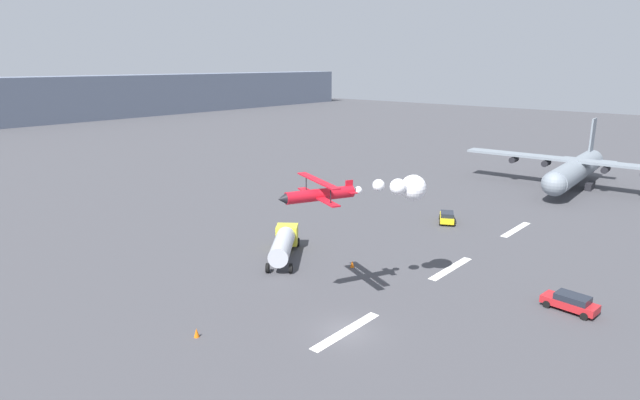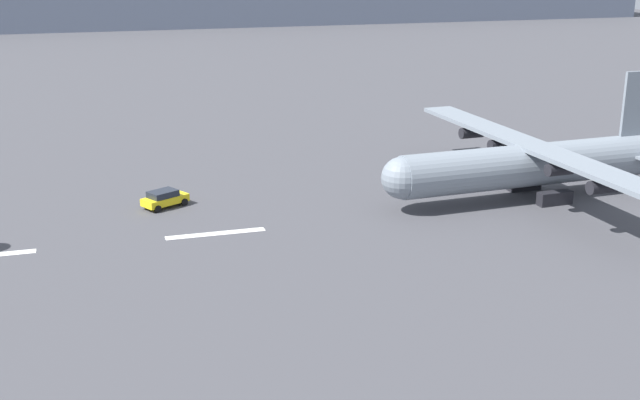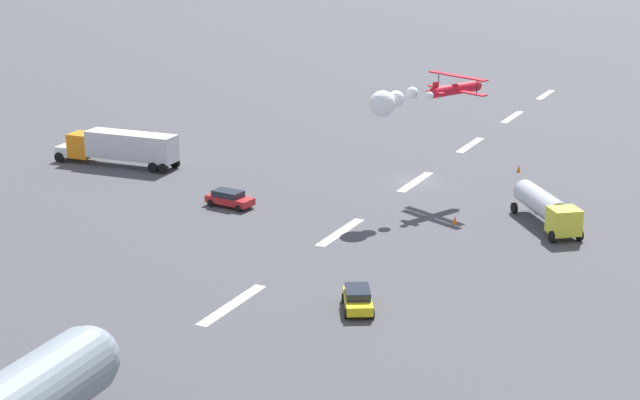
{
  "view_description": "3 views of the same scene",
  "coord_description": "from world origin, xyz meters",
  "px_view_note": "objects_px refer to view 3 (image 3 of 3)",
  "views": [
    {
      "loc": [
        -30.35,
        -23.63,
        20.9
      ],
      "look_at": [
        1.99,
        4.53,
        9.73
      ],
      "focal_mm": 29.69,
      "sensor_mm": 36.0,
      "label": 1
    },
    {
      "loc": [
        26.06,
        -61.38,
        22.09
      ],
      "look_at": [
        44.07,
        0.0,
        2.06
      ],
      "focal_mm": 45.8,
      "sensor_mm": 36.0,
      "label": 2
    },
    {
      "loc": [
        88.89,
        33.64,
        26.74
      ],
      "look_at": [
        16.37,
        -2.62,
        2.17
      ],
      "focal_mm": 54.55,
      "sensor_mm": 36.0,
      "label": 3
    }
  ],
  "objects_px": {
    "traffic_cone_near": "(519,168)",
    "stunt_biplane_red": "(411,97)",
    "traffic_cone_far": "(455,220)",
    "airport_staff_sedan": "(358,299)",
    "semi_truck_orange": "(120,146)",
    "fuel_tanker_truck": "(546,207)",
    "followme_car_yellow": "(229,198)"
  },
  "relations": [
    {
      "from": "stunt_biplane_red",
      "to": "traffic_cone_near",
      "type": "xyz_separation_m",
      "value": [
        -15.66,
        6.22,
        -9.72
      ]
    },
    {
      "from": "traffic_cone_near",
      "to": "traffic_cone_far",
      "type": "height_order",
      "value": "same"
    },
    {
      "from": "stunt_biplane_red",
      "to": "semi_truck_orange",
      "type": "height_order",
      "value": "stunt_biplane_red"
    },
    {
      "from": "traffic_cone_near",
      "to": "stunt_biplane_red",
      "type": "bearing_deg",
      "value": -21.67
    },
    {
      "from": "semi_truck_orange",
      "to": "traffic_cone_near",
      "type": "xyz_separation_m",
      "value": [
        -16.54,
        38.97,
        -1.75
      ]
    },
    {
      "from": "followme_car_yellow",
      "to": "airport_staff_sedan",
      "type": "relative_size",
      "value": 1.07
    },
    {
      "from": "airport_staff_sedan",
      "to": "traffic_cone_far",
      "type": "xyz_separation_m",
      "value": [
        -21.02,
        -0.18,
        -0.44
      ]
    },
    {
      "from": "stunt_biplane_red",
      "to": "airport_staff_sedan",
      "type": "xyz_separation_m",
      "value": [
        24.99,
        6.14,
        -9.28
      ]
    },
    {
      "from": "fuel_tanker_truck",
      "to": "traffic_cone_near",
      "type": "bearing_deg",
      "value": -157.3
    },
    {
      "from": "stunt_biplane_red",
      "to": "traffic_cone_near",
      "type": "relative_size",
      "value": 17.53
    },
    {
      "from": "fuel_tanker_truck",
      "to": "followme_car_yellow",
      "type": "relative_size",
      "value": 1.91
    },
    {
      "from": "airport_staff_sedan",
      "to": "traffic_cone_far",
      "type": "relative_size",
      "value": 5.84
    },
    {
      "from": "fuel_tanker_truck",
      "to": "airport_staff_sedan",
      "type": "xyz_separation_m",
      "value": [
        23.91,
        -7.08,
        -0.94
      ]
    },
    {
      "from": "stunt_biplane_red",
      "to": "airport_staff_sedan",
      "type": "bearing_deg",
      "value": 13.8
    },
    {
      "from": "traffic_cone_near",
      "to": "traffic_cone_far",
      "type": "bearing_deg",
      "value": -0.78
    },
    {
      "from": "semi_truck_orange",
      "to": "fuel_tanker_truck",
      "type": "xyz_separation_m",
      "value": [
        0.19,
        45.97,
        -0.37
      ]
    },
    {
      "from": "traffic_cone_near",
      "to": "semi_truck_orange",
      "type": "bearing_deg",
      "value": -67.0
    },
    {
      "from": "semi_truck_orange",
      "to": "airport_staff_sedan",
      "type": "relative_size",
      "value": 3.27
    },
    {
      "from": "semi_truck_orange",
      "to": "stunt_biplane_red",
      "type": "bearing_deg",
      "value": 91.55
    },
    {
      "from": "fuel_tanker_truck",
      "to": "traffic_cone_far",
      "type": "relative_size",
      "value": 11.93
    },
    {
      "from": "traffic_cone_far",
      "to": "followme_car_yellow",
      "type": "bearing_deg",
      "value": -77.74
    },
    {
      "from": "airport_staff_sedan",
      "to": "traffic_cone_near",
      "type": "distance_m",
      "value": 40.64
    },
    {
      "from": "airport_staff_sedan",
      "to": "traffic_cone_near",
      "type": "bearing_deg",
      "value": 179.88
    },
    {
      "from": "fuel_tanker_truck",
      "to": "followme_car_yellow",
      "type": "distance_m",
      "value": 28.65
    },
    {
      "from": "traffic_cone_near",
      "to": "traffic_cone_far",
      "type": "relative_size",
      "value": 1.0
    },
    {
      "from": "stunt_biplane_red",
      "to": "traffic_cone_near",
      "type": "bearing_deg",
      "value": 158.33
    },
    {
      "from": "stunt_biplane_red",
      "to": "semi_truck_orange",
      "type": "relative_size",
      "value": 0.92
    },
    {
      "from": "stunt_biplane_red",
      "to": "traffic_cone_far",
      "type": "bearing_deg",
      "value": 56.32
    },
    {
      "from": "followme_car_yellow",
      "to": "traffic_cone_far",
      "type": "distance_m",
      "value": 20.9
    },
    {
      "from": "fuel_tanker_truck",
      "to": "airport_staff_sedan",
      "type": "height_order",
      "value": "fuel_tanker_truck"
    },
    {
      "from": "airport_staff_sedan",
      "to": "traffic_cone_far",
      "type": "height_order",
      "value": "airport_staff_sedan"
    },
    {
      "from": "semi_truck_orange",
      "to": "airport_staff_sedan",
      "type": "bearing_deg",
      "value": 58.21
    }
  ]
}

